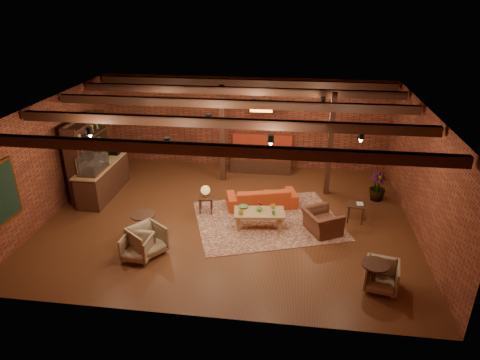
# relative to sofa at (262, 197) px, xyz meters

# --- Properties ---
(floor) EXTENTS (10.00, 10.00, 0.00)m
(floor) POSITION_rel_sofa_xyz_m (-0.86, -0.85, -0.30)
(floor) COLOR #431E10
(floor) RESTS_ON ground
(ceiling) EXTENTS (10.00, 8.00, 0.02)m
(ceiling) POSITION_rel_sofa_xyz_m (-0.86, -0.85, 2.90)
(ceiling) COLOR black
(ceiling) RESTS_ON wall_back
(wall_back) EXTENTS (10.00, 0.02, 3.20)m
(wall_back) POSITION_rel_sofa_xyz_m (-0.86, 3.15, 1.30)
(wall_back) COLOR maroon
(wall_back) RESTS_ON ground
(wall_front) EXTENTS (10.00, 0.02, 3.20)m
(wall_front) POSITION_rel_sofa_xyz_m (-0.86, -4.85, 1.30)
(wall_front) COLOR maroon
(wall_front) RESTS_ON ground
(wall_left) EXTENTS (0.02, 8.00, 3.20)m
(wall_left) POSITION_rel_sofa_xyz_m (-5.86, -0.85, 1.30)
(wall_left) COLOR maroon
(wall_left) RESTS_ON ground
(wall_right) EXTENTS (0.02, 8.00, 3.20)m
(wall_right) POSITION_rel_sofa_xyz_m (4.14, -0.85, 1.30)
(wall_right) COLOR maroon
(wall_right) RESTS_ON ground
(ceiling_beams) EXTENTS (9.80, 6.40, 0.22)m
(ceiling_beams) POSITION_rel_sofa_xyz_m (-0.86, -0.85, 2.78)
(ceiling_beams) COLOR black
(ceiling_beams) RESTS_ON ceiling
(ceiling_pipe) EXTENTS (9.60, 0.12, 0.12)m
(ceiling_pipe) POSITION_rel_sofa_xyz_m (-0.86, 0.75, 2.55)
(ceiling_pipe) COLOR black
(ceiling_pipe) RESTS_ON ceiling
(post_left) EXTENTS (0.16, 0.16, 3.20)m
(post_left) POSITION_rel_sofa_xyz_m (-1.46, 1.75, 1.30)
(post_left) COLOR black
(post_left) RESTS_ON ground
(post_right) EXTENTS (0.16, 0.16, 3.20)m
(post_right) POSITION_rel_sofa_xyz_m (1.94, 1.15, 1.30)
(post_right) COLOR black
(post_right) RESTS_ON ground
(service_counter) EXTENTS (0.80, 2.50, 1.60)m
(service_counter) POSITION_rel_sofa_xyz_m (-4.96, 0.15, 0.50)
(service_counter) COLOR black
(service_counter) RESTS_ON ground
(plant_counter) EXTENTS (0.35, 0.39, 0.30)m
(plant_counter) POSITION_rel_sofa_xyz_m (-4.86, 0.35, 0.92)
(plant_counter) COLOR #337F33
(plant_counter) RESTS_ON service_counter
(shelving_hutch) EXTENTS (0.52, 2.00, 2.40)m
(shelving_hutch) POSITION_rel_sofa_xyz_m (-5.36, 0.25, 0.90)
(shelving_hutch) COLOR black
(shelving_hutch) RESTS_ON ground
(chalkboard_menu) EXTENTS (0.08, 0.96, 1.46)m
(chalkboard_menu) POSITION_rel_sofa_xyz_m (-5.79, -3.15, 1.30)
(chalkboard_menu) COLOR black
(chalkboard_menu) RESTS_ON wall_left
(banquette) EXTENTS (2.10, 0.70, 1.00)m
(banquette) POSITION_rel_sofa_xyz_m (-0.26, 2.70, 0.20)
(banquette) COLOR #AA301C
(banquette) RESTS_ON ground
(service_sign) EXTENTS (0.86, 0.06, 0.30)m
(service_sign) POSITION_rel_sofa_xyz_m (-0.26, 2.25, 2.05)
(service_sign) COLOR orange
(service_sign) RESTS_ON ceiling
(ceiling_spotlights) EXTENTS (6.40, 4.40, 0.28)m
(ceiling_spotlights) POSITION_rel_sofa_xyz_m (-0.86, -0.85, 2.56)
(ceiling_spotlights) COLOR black
(ceiling_spotlights) RESTS_ON ceiling
(rug) EXTENTS (4.62, 4.06, 0.01)m
(rug) POSITION_rel_sofa_xyz_m (0.25, -0.86, -0.29)
(rug) COLOR maroon
(rug) RESTS_ON floor
(sofa) EXTENTS (2.18, 1.32, 0.60)m
(sofa) POSITION_rel_sofa_xyz_m (0.00, 0.00, 0.00)
(sofa) COLOR #C8411B
(sofa) RESTS_ON floor
(coffee_table) EXTENTS (1.42, 0.82, 0.71)m
(coffee_table) POSITION_rel_sofa_xyz_m (0.02, -1.21, 0.11)
(coffee_table) COLOR olive
(coffee_table) RESTS_ON floor
(side_table_lamp) EXTENTS (0.45, 0.45, 0.84)m
(side_table_lamp) POSITION_rel_sofa_xyz_m (-1.56, -0.59, 0.34)
(side_table_lamp) COLOR black
(side_table_lamp) RESTS_ON floor
(round_table_left) EXTENTS (0.63, 0.63, 0.65)m
(round_table_left) POSITION_rel_sofa_xyz_m (-2.88, -2.11, 0.14)
(round_table_left) COLOR black
(round_table_left) RESTS_ON floor
(armchair_a) EXTENTS (1.03, 1.03, 0.78)m
(armchair_a) POSITION_rel_sofa_xyz_m (-2.55, -2.84, 0.09)
(armchair_a) COLOR beige
(armchair_a) RESTS_ON floor
(armchair_b) EXTENTS (0.71, 0.67, 0.68)m
(armchair_b) POSITION_rel_sofa_xyz_m (-2.70, -3.08, 0.04)
(armchair_b) COLOR beige
(armchair_b) RESTS_ON floor
(armchair_right) EXTENTS (1.00, 1.13, 0.83)m
(armchair_right) POSITION_rel_sofa_xyz_m (1.70, -1.27, 0.12)
(armchair_right) COLOR brown
(armchair_right) RESTS_ON floor
(side_table_book) EXTENTS (0.54, 0.54, 0.54)m
(side_table_book) POSITION_rel_sofa_xyz_m (2.66, -0.54, 0.18)
(side_table_book) COLOR black
(side_table_book) RESTS_ON floor
(round_table_right) EXTENTS (0.58, 0.58, 0.69)m
(round_table_right) POSITION_rel_sofa_xyz_m (2.68, -3.57, 0.16)
(round_table_right) COLOR black
(round_table_right) RESTS_ON floor
(armchair_far) EXTENTS (0.80, 0.77, 0.71)m
(armchair_far) POSITION_rel_sofa_xyz_m (2.87, -3.48, 0.06)
(armchair_far) COLOR beige
(armchair_far) RESTS_ON floor
(plant_tall) EXTENTS (1.94, 1.94, 2.62)m
(plant_tall) POSITION_rel_sofa_xyz_m (3.44, 0.88, 1.01)
(plant_tall) COLOR #4C7F4C
(plant_tall) RESTS_ON floor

